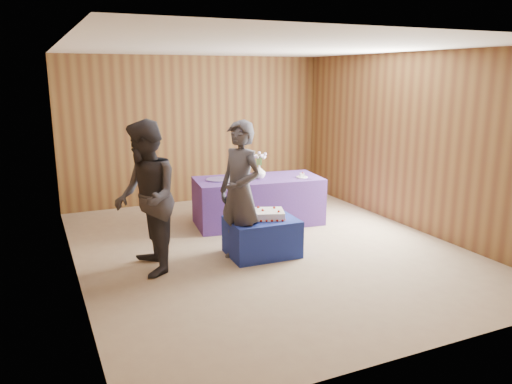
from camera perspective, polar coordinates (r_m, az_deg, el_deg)
ground at (r=7.03m, az=1.10°, el=-6.36°), size 6.00×6.00×0.00m
room_shell at (r=6.65m, az=1.17°, el=8.44°), size 5.04×6.04×2.72m
cake_table at (r=6.69m, az=0.68°, el=-5.13°), size 0.93×0.73×0.50m
serving_table at (r=8.05m, az=0.25°, el=-1.01°), size 2.10×1.15×0.75m
sheet_cake at (r=6.64m, az=0.75°, el=-2.56°), size 0.68×0.57×0.14m
vase at (r=7.91m, az=0.36°, el=2.32°), size 0.21×0.21×0.21m
flower_spray at (r=7.87m, az=0.37°, el=4.16°), size 0.23×0.24×0.18m
platter at (r=7.83m, az=-4.29°, el=1.43°), size 0.50×0.50×0.02m
plate at (r=8.05m, az=5.28°, el=1.72°), size 0.24×0.24×0.01m
cake_slice at (r=8.04m, az=5.29°, el=1.97°), size 0.08×0.08×0.08m
knife at (r=7.91m, az=5.52°, el=1.48°), size 0.23×0.15×0.00m
guest_left at (r=6.33m, az=-1.81°, el=-0.01°), size 0.65×0.78×1.82m
guest_right at (r=6.06m, az=-12.47°, el=-0.72°), size 0.75×0.94×1.86m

